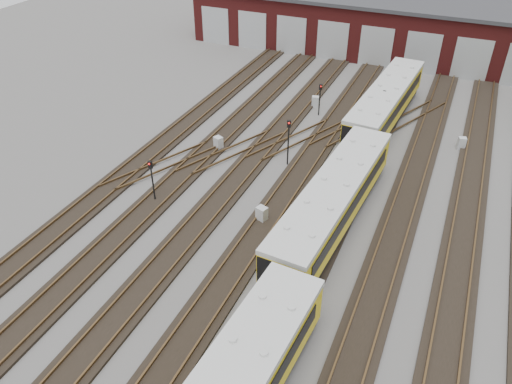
% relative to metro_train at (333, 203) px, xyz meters
% --- Properties ---
extents(ground, '(120.00, 120.00, 0.00)m').
position_rel_metro_train_xyz_m(ground, '(-2.00, -3.95, -1.98)').
color(ground, '#494644').
rests_on(ground, ground).
extents(track_network, '(30.40, 70.00, 0.33)m').
position_rel_metro_train_xyz_m(track_network, '(-2.17, -3.36, -1.87)').
color(track_network, black).
rests_on(track_network, ground).
extents(maintenance_shed, '(51.00, 12.50, 6.35)m').
position_rel_metro_train_xyz_m(maintenance_shed, '(-2.01, 36.03, 1.22)').
color(maintenance_shed, '#571615').
rests_on(maintenance_shed, ground).
extents(metro_train, '(3.88, 47.75, 3.22)m').
position_rel_metro_train_xyz_m(metro_train, '(0.00, 0.00, 0.00)').
color(metro_train, black).
rests_on(metro_train, ground).
extents(signal_mast_0, '(0.28, 0.27, 3.26)m').
position_rel_metro_train_xyz_m(signal_mast_0, '(-12.10, -2.08, 0.12)').
color(signal_mast_0, black).
rests_on(signal_mast_0, ground).
extents(signal_mast_1, '(0.31, 0.30, 3.02)m').
position_rel_metro_train_xyz_m(signal_mast_1, '(-5.82, 15.58, -0.03)').
color(signal_mast_1, black).
rests_on(signal_mast_1, ground).
extents(signal_mast_2, '(0.32, 0.31, 3.80)m').
position_rel_metro_train_xyz_m(signal_mast_2, '(-5.37, 6.28, 0.43)').
color(signal_mast_2, black).
rests_on(signal_mast_2, ground).
extents(signal_mast_3, '(0.28, 0.27, 3.56)m').
position_rel_metro_train_xyz_m(signal_mast_3, '(-0.11, 15.13, 0.28)').
color(signal_mast_3, black).
rests_on(signal_mast_3, ground).
extents(relay_cabinet_0, '(0.83, 0.77, 1.10)m').
position_rel_metro_train_xyz_m(relay_cabinet_0, '(-11.40, 6.25, -1.43)').
color(relay_cabinet_0, '#B3B6B9').
rests_on(relay_cabinet_0, ground).
extents(relay_cabinet_1, '(0.73, 0.65, 1.05)m').
position_rel_metro_train_xyz_m(relay_cabinet_1, '(-6.70, 17.17, -1.45)').
color(relay_cabinet_1, '#B3B6B9').
rests_on(relay_cabinet_1, ground).
extents(relay_cabinet_2, '(0.80, 0.72, 1.11)m').
position_rel_metro_train_xyz_m(relay_cabinet_2, '(-4.37, -1.16, -1.43)').
color(relay_cabinet_2, '#B3B6B9').
rests_on(relay_cabinet_2, ground).
extents(relay_cabinet_3, '(0.76, 0.67, 1.12)m').
position_rel_metro_train_xyz_m(relay_cabinet_3, '(-0.68, 25.58, -1.42)').
color(relay_cabinet_3, '#B3B6B9').
rests_on(relay_cabinet_3, ground).
extents(relay_cabinet_4, '(0.73, 0.66, 1.01)m').
position_rel_metro_train_xyz_m(relay_cabinet_4, '(6.79, 14.32, -1.47)').
color(relay_cabinet_4, '#B3B6B9').
rests_on(relay_cabinet_4, ground).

